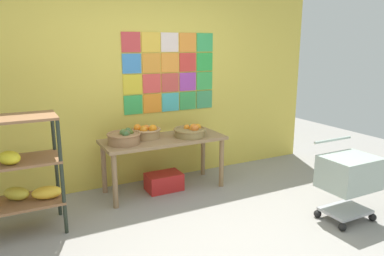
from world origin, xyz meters
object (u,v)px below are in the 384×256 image
(fruit_basket_centre, at_px, (124,137))
(produce_crate_under_table, at_px, (164,182))
(display_table, at_px, (164,145))
(shopping_cart, at_px, (349,176))
(fruit_basket_back_right, at_px, (146,132))
(fruit_basket_back_left, at_px, (190,131))
(banana_shelf_unit, at_px, (1,164))

(fruit_basket_centre, height_order, produce_crate_under_table, fruit_basket_centre)
(display_table, xyz_separation_m, fruit_basket_centre, (-0.50, -0.04, 0.16))
(produce_crate_under_table, xyz_separation_m, shopping_cart, (1.38, -1.60, 0.38))
(fruit_basket_back_right, relative_size, shopping_cart, 0.44)
(fruit_basket_centre, xyz_separation_m, shopping_cart, (1.87, -1.58, -0.26))
(fruit_basket_back_left, height_order, fruit_basket_centre, fruit_basket_centre)
(produce_crate_under_table, bearing_deg, display_table, 53.16)
(fruit_basket_back_right, distance_m, shopping_cart, 2.33)
(banana_shelf_unit, bearing_deg, shopping_cart, -22.06)
(display_table, bearing_deg, fruit_basket_back_left, -13.68)
(display_table, distance_m, produce_crate_under_table, 0.48)
(shopping_cart, bearing_deg, display_table, 118.22)
(fruit_basket_back_right, distance_m, fruit_basket_centre, 0.35)
(display_table, height_order, fruit_basket_back_right, fruit_basket_back_right)
(banana_shelf_unit, height_order, fruit_basket_back_left, banana_shelf_unit)
(banana_shelf_unit, relative_size, shopping_cart, 1.57)
(shopping_cart, bearing_deg, fruit_basket_back_left, 111.98)
(banana_shelf_unit, bearing_deg, fruit_basket_back_right, 16.15)
(fruit_basket_centre, relative_size, shopping_cart, 0.47)
(display_table, distance_m, fruit_basket_back_right, 0.27)
(fruit_basket_back_left, bearing_deg, produce_crate_under_table, 169.31)
(fruit_basket_centre, bearing_deg, display_table, 3.97)
(fruit_basket_back_left, relative_size, produce_crate_under_table, 0.93)
(shopping_cart, bearing_deg, banana_shelf_unit, 146.00)
(fruit_basket_back_right, bearing_deg, shopping_cart, -48.12)
(produce_crate_under_table, bearing_deg, fruit_basket_centre, -177.77)
(fruit_basket_back_right, height_order, fruit_basket_back_left, fruit_basket_back_right)
(produce_crate_under_table, relative_size, shopping_cart, 0.53)
(banana_shelf_unit, bearing_deg, display_table, 11.12)
(banana_shelf_unit, relative_size, display_table, 0.85)
(fruit_basket_back_left, bearing_deg, fruit_basket_centre, 176.88)
(display_table, height_order, fruit_basket_back_left, fruit_basket_back_left)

